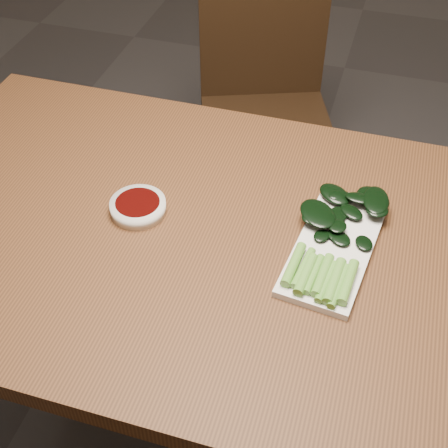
# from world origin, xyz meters

# --- Properties ---
(ground) EXTENTS (6.00, 6.00, 0.00)m
(ground) POSITION_xyz_m (0.00, 0.00, 0.00)
(ground) COLOR #312E2E
(ground) RESTS_ON ground
(table) EXTENTS (1.40, 0.80, 0.75)m
(table) POSITION_xyz_m (0.00, 0.00, 0.68)
(table) COLOR #4D2C16
(table) RESTS_ON ground
(chair_far) EXTENTS (0.51, 0.51, 0.89)m
(chair_far) POSITION_xyz_m (-0.14, 0.87, 0.49)
(chair_far) COLOR black
(chair_far) RESTS_ON ground
(sauce_bowl) EXTENTS (0.11, 0.11, 0.03)m
(sauce_bowl) POSITION_xyz_m (-0.20, 0.01, 0.76)
(sauce_bowl) COLOR silver
(sauce_bowl) RESTS_ON table
(serving_plate) EXTENTS (0.17, 0.31, 0.01)m
(serving_plate) POSITION_xyz_m (0.18, 0.02, 0.76)
(serving_plate) COLOR silver
(serving_plate) RESTS_ON table
(gai_lan) EXTENTS (0.19, 0.32, 0.03)m
(gai_lan) POSITION_xyz_m (0.19, 0.04, 0.78)
(gai_lan) COLOR #619F37
(gai_lan) RESTS_ON serving_plate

